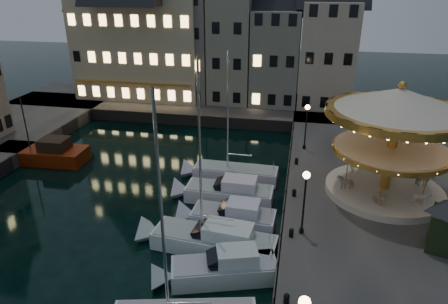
% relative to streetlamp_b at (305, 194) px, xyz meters
% --- Properties ---
extents(ground, '(160.00, 160.00, 0.00)m').
position_rel_streetlamp_b_xyz_m(ground, '(-7.20, -1.00, -4.02)').
color(ground, black).
rests_on(ground, ground).
extents(quay_east, '(16.00, 56.00, 1.30)m').
position_rel_streetlamp_b_xyz_m(quay_east, '(6.80, 5.00, -3.37)').
color(quay_east, '#474442').
rests_on(quay_east, ground).
extents(quay_north, '(44.00, 12.00, 1.30)m').
position_rel_streetlamp_b_xyz_m(quay_north, '(-15.20, 27.00, -3.37)').
color(quay_north, '#474442').
rests_on(quay_north, ground).
extents(quaywall_e, '(0.15, 44.00, 1.30)m').
position_rel_streetlamp_b_xyz_m(quaywall_e, '(-1.20, 5.00, -3.37)').
color(quaywall_e, '#47423A').
rests_on(quaywall_e, ground).
extents(quaywall_n, '(48.00, 0.15, 1.30)m').
position_rel_streetlamp_b_xyz_m(quaywall_n, '(-13.20, 21.00, -3.37)').
color(quaywall_n, '#47423A').
rests_on(quaywall_n, ground).
extents(streetlamp_b, '(0.44, 0.44, 4.17)m').
position_rel_streetlamp_b_xyz_m(streetlamp_b, '(0.00, 0.00, 0.00)').
color(streetlamp_b, black).
rests_on(streetlamp_b, quay_east).
extents(streetlamp_c, '(0.44, 0.44, 4.17)m').
position_rel_streetlamp_b_xyz_m(streetlamp_c, '(0.00, 13.50, 0.00)').
color(streetlamp_c, black).
rests_on(streetlamp_c, quay_east).
extents(bollard_a, '(0.30, 0.30, 0.57)m').
position_rel_streetlamp_b_xyz_m(bollard_a, '(-0.60, -6.00, -2.41)').
color(bollard_a, black).
rests_on(bollard_a, quay_east).
extents(bollard_b, '(0.30, 0.30, 0.57)m').
position_rel_streetlamp_b_xyz_m(bollard_b, '(-0.60, -0.50, -2.41)').
color(bollard_b, black).
rests_on(bollard_b, quay_east).
extents(bollard_c, '(0.30, 0.30, 0.57)m').
position_rel_streetlamp_b_xyz_m(bollard_c, '(-0.60, 4.50, -2.41)').
color(bollard_c, black).
rests_on(bollard_c, quay_east).
extents(bollard_d, '(0.30, 0.30, 0.57)m').
position_rel_streetlamp_b_xyz_m(bollard_d, '(-0.60, 10.00, -2.41)').
color(bollard_d, black).
rests_on(bollard_d, quay_east).
extents(townhouse_na, '(5.50, 8.00, 12.80)m').
position_rel_streetlamp_b_xyz_m(townhouse_na, '(-26.70, 29.00, 3.76)').
color(townhouse_na, gray).
rests_on(townhouse_na, quay_north).
extents(townhouse_nb, '(6.16, 8.00, 13.80)m').
position_rel_streetlamp_b_xyz_m(townhouse_nb, '(-21.25, 29.00, 4.26)').
color(townhouse_nb, slate).
rests_on(townhouse_nb, quay_north).
extents(townhouse_nc, '(6.82, 8.00, 14.80)m').
position_rel_streetlamp_b_xyz_m(townhouse_nc, '(-15.20, 29.00, 4.76)').
color(townhouse_nc, slate).
rests_on(townhouse_nc, quay_north).
extents(townhouse_nd, '(5.50, 8.00, 15.80)m').
position_rel_streetlamp_b_xyz_m(townhouse_nd, '(-9.45, 29.00, 5.26)').
color(townhouse_nd, gray).
rests_on(townhouse_nd, quay_north).
extents(townhouse_ne, '(6.16, 8.00, 12.80)m').
position_rel_streetlamp_b_xyz_m(townhouse_ne, '(-4.00, 29.00, 3.76)').
color(townhouse_ne, gray).
rests_on(townhouse_ne, quay_north).
extents(townhouse_nf, '(6.82, 8.00, 13.80)m').
position_rel_streetlamp_b_xyz_m(townhouse_nf, '(2.05, 29.00, 4.26)').
color(townhouse_nf, '#B7A38D').
rests_on(townhouse_nf, quay_north).
extents(hotel_corner, '(17.60, 9.00, 16.80)m').
position_rel_streetlamp_b_xyz_m(hotel_corner, '(-21.20, 29.00, 5.76)').
color(hotel_corner, '#C9B891').
rests_on(hotel_corner, quay_north).
extents(motorboat_b, '(6.93, 3.78, 2.15)m').
position_rel_streetlamp_b_xyz_m(motorboat_b, '(-4.52, -3.57, -3.38)').
color(motorboat_b, silver).
rests_on(motorboat_b, ground).
extents(motorboat_c, '(8.81, 3.06, 11.65)m').
position_rel_streetlamp_b_xyz_m(motorboat_c, '(-5.67, -0.95, -3.34)').
color(motorboat_c, silver).
rests_on(motorboat_c, ground).
extents(motorboat_d, '(6.71, 2.40, 2.15)m').
position_rel_streetlamp_b_xyz_m(motorboat_d, '(-4.96, 1.84, -3.38)').
color(motorboat_d, silver).
rests_on(motorboat_d, ground).
extents(motorboat_e, '(7.62, 2.28, 2.15)m').
position_rel_streetlamp_b_xyz_m(motorboat_e, '(-5.85, 5.18, -3.38)').
color(motorboat_e, silver).
rests_on(motorboat_e, ground).
extents(motorboat_f, '(8.03, 2.22, 10.66)m').
position_rel_streetlamp_b_xyz_m(motorboat_f, '(-6.12, 8.74, -3.49)').
color(motorboat_f, silver).
rests_on(motorboat_f, ground).
extents(red_fishing_boat, '(8.50, 3.24, 6.22)m').
position_rel_streetlamp_b_xyz_m(red_fishing_boat, '(-23.64, 8.95, -3.30)').
color(red_fishing_boat, '#641904').
rests_on(red_fishing_boat, ground).
extents(carousel, '(9.42, 9.42, 8.24)m').
position_rel_streetlamp_b_xyz_m(carousel, '(5.73, 6.14, 2.71)').
color(carousel, beige).
rests_on(carousel, quay_east).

